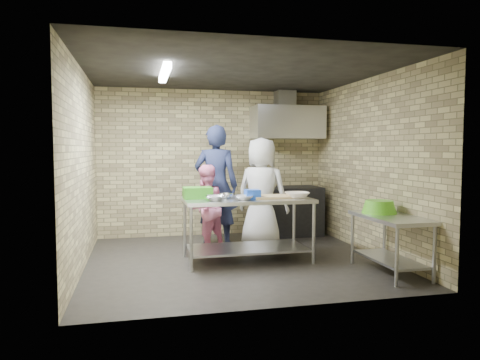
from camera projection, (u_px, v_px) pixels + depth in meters
name	position (u px, v px, depth m)	size (l,w,h in m)	color
floor	(236.00, 260.00, 6.46)	(4.20, 4.20, 0.00)	black
ceiling	(236.00, 72.00, 6.27)	(4.20, 4.20, 0.00)	black
back_wall	(213.00, 163.00, 8.31)	(4.20, 0.06, 2.70)	tan
front_wall	(280.00, 175.00, 4.42)	(4.20, 0.06, 2.70)	tan
left_wall	(82.00, 169.00, 5.90)	(0.06, 4.00, 2.70)	tan
right_wall	(370.00, 166.00, 6.83)	(0.06, 4.00, 2.70)	tan
prep_table	(247.00, 229.00, 6.41)	(1.81, 0.91, 0.91)	silver
side_counter	(390.00, 244.00, 5.77)	(0.60, 1.20, 0.75)	silver
stove	(288.00, 211.00, 8.33)	(1.20, 0.70, 0.90)	black
range_hood	(287.00, 123.00, 8.27)	(1.30, 0.60, 0.60)	silver
hood_duct	(285.00, 99.00, 8.38)	(0.35, 0.30, 0.30)	#A5A8AD
wall_shelf	(299.00, 133.00, 8.53)	(0.80, 0.20, 0.04)	#3F2B19
fluorescent_fixture	(165.00, 73.00, 6.05)	(0.10, 1.25, 0.08)	white
green_crate	(198.00, 193.00, 6.33)	(0.40, 0.30, 0.16)	#30941B
blue_tub	(252.00, 194.00, 6.29)	(0.20, 0.20, 0.13)	blue
cutting_board	(271.00, 197.00, 6.43)	(0.55, 0.42, 0.03)	tan
mixing_bowl_a	(215.00, 198.00, 6.07)	(0.28, 0.28, 0.07)	#B7BBBF
mixing_bowl_b	(226.00, 196.00, 6.35)	(0.22, 0.22, 0.07)	silver
mixing_bowl_c	(244.00, 198.00, 6.14)	(0.26, 0.26, 0.06)	silver
ceramic_bowl	(297.00, 195.00, 6.38)	(0.35, 0.35, 0.09)	beige
green_basin	(379.00, 207.00, 5.97)	(0.46, 0.46, 0.17)	#59C626
bottle_red	(287.00, 127.00, 8.47)	(0.07, 0.07, 0.18)	#B22619
bottle_green	(306.00, 128.00, 8.56)	(0.06, 0.06, 0.15)	green
man_navy	(216.00, 185.00, 7.40)	(0.73, 0.48, 2.01)	#151A35
woman_pink	(205.00, 208.00, 7.00)	(0.66, 0.52, 1.36)	pink
woman_white	(262.00, 192.00, 7.31)	(0.88, 0.57, 1.80)	silver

